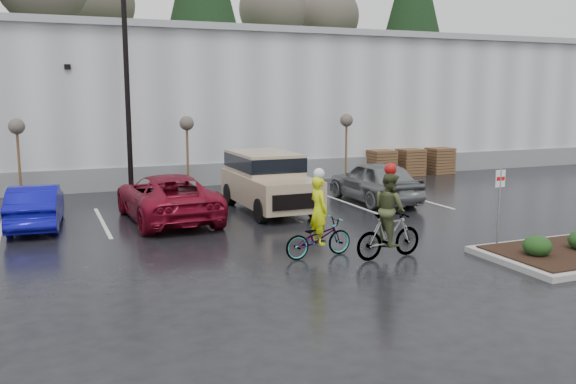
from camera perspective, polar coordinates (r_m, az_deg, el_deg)
name	(u,v)px	position (r m, az deg, el deg)	size (l,w,h in m)	color
ground	(375,269)	(14.79, 8.17, -7.13)	(120.00, 120.00, 0.00)	black
warehouse	(176,102)	(34.96, -10.40, 8.28)	(60.50, 15.50, 7.20)	#A8ABAD
wooded_ridge	(123,106)	(57.68, -15.18, 7.78)	(80.00, 25.00, 6.00)	#22401B
lamppost	(126,52)	(24.47, -14.95, 12.54)	(0.50, 1.00, 9.22)	black
sapling_west	(17,131)	(25.26, -24.03, 5.23)	(0.60, 0.60, 3.20)	#4F391F
sapling_mid	(187,127)	(25.89, -9.45, 5.98)	(0.60, 0.60, 3.20)	#4F391F
sapling_east	(346,124)	(28.51, 5.49, 6.35)	(0.60, 0.60, 3.20)	#4F391F
pallet_stack_a	(381,163)	(30.77, 8.69, 2.66)	(1.20, 1.20, 1.35)	#4F391F
pallet_stack_b	(410,162)	(31.68, 11.34, 2.77)	(1.20, 1.20, 1.35)	#4F391F
pallet_stack_c	(439,161)	(32.70, 13.97, 2.88)	(1.20, 1.20, 1.35)	#4F391F
shrub_a	(537,246)	(16.32, 22.29, -4.69)	(0.70, 0.70, 0.52)	black
fire_lane_sign	(499,199)	(16.84, 19.16, -0.64)	(0.30, 0.05, 2.20)	gray
car_blue	(36,206)	(20.48, -22.52, -1.22)	(1.44, 4.12, 1.36)	#0D0D97
car_red	(167,197)	(20.36, -11.25, -0.47)	(2.57, 5.57, 1.55)	maroon
suv_tan	(270,182)	(21.54, -1.74, 0.92)	(2.20, 5.10, 2.06)	tan
car_grey	(374,181)	(23.54, 8.09, 1.00)	(1.91, 4.74, 1.62)	slate
cyclist_hivis	(318,230)	(15.53, 2.87, -3.55)	(1.95, 0.85, 2.29)	#3F3F44
cyclist_olive	(389,224)	(15.58, 9.44, -2.99)	(1.92, 0.94, 2.43)	#3F3F44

